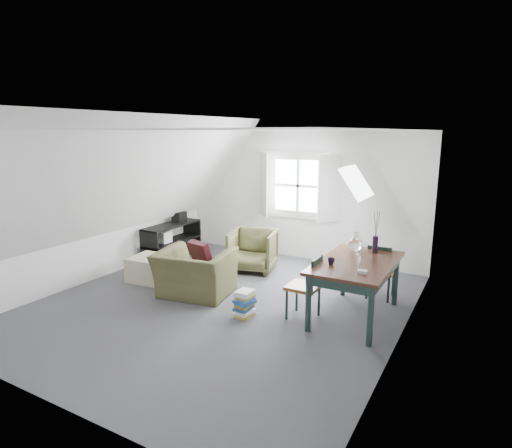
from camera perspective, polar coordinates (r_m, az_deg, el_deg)
The scene contains 24 objects.
floor at distance 6.42m, azimuth -4.55°, elevation -10.52°, with size 5.50×5.50×0.00m, color #46464A.
ceiling at distance 5.93m, azimuth -4.97°, elevation 12.38°, with size 5.50×5.50×0.00m, color white.
wall_back at distance 8.44m, azimuth 5.74°, elevation 3.78°, with size 5.00×5.00×0.00m, color white.
wall_front at distance 4.15m, azimuth -26.57°, elevation -6.33°, with size 5.00×5.00×0.00m, color white.
wall_left at distance 7.71m, azimuth -20.37°, elevation 2.28°, with size 5.50×5.50×0.00m, color white.
wall_right at distance 5.13m, azimuth 19.15°, elevation -2.33°, with size 5.50×5.50×0.00m, color white.
slope_left at distance 6.95m, azimuth -15.55°, elevation 5.96°, with size 5.50×5.50×0.00m, color white.
slope_right at distance 5.27m, azimuth 9.33°, elevation 4.38°, with size 5.50×5.50×0.00m, color white.
dormer_window at distance 8.34m, azimuth 5.56°, elevation 5.07°, with size 1.71×0.35×1.30m.
skylight at distance 6.50m, azimuth 13.28°, elevation 5.41°, with size 0.55×0.75×0.04m, color white.
armchair_near at distance 6.79m, azimuth -8.05°, elevation -9.32°, with size 1.09×0.95×0.71m, color #474727.
armchair_far at distance 7.88m, azimuth -0.41°, elevation -6.11°, with size 0.79×0.82×0.74m, color #474727.
throw_pillow at distance 6.70m, azimuth -7.43°, elevation -3.87°, with size 0.38×0.11×0.38m, color #3B1016.
ottoman at distance 7.53m, azimuth -13.91°, elevation -5.74°, with size 0.61×0.61×0.41m, color #B6AC8D.
dining_table at distance 5.89m, azimuth 13.23°, elevation -5.84°, with size 0.95×1.58×0.79m.
demijohn at distance 6.28m, azimuth 13.16°, elevation -2.62°, with size 0.20×0.20×0.28m.
vase_twigs at distance 6.31m, azimuth 15.60°, elevation -2.51°, with size 0.08×0.08×0.60m.
cup at distance 5.65m, azimuth 9.98°, elevation -5.35°, with size 0.09×0.09×0.09m, color black.
paper_box at distance 5.39m, azimuth 13.99°, elevation -6.20°, with size 0.12×0.08×0.04m, color white.
dining_chair_far at distance 6.72m, azimuth 16.25°, elevation -5.94°, with size 0.40×0.40×0.85m.
dining_chair_near at distance 5.82m, azimuth 6.66°, elevation -8.22°, with size 0.41×0.41×0.87m.
media_shelf at distance 8.70m, azimuth -11.31°, elevation -2.48°, with size 0.44×1.33×0.68m.
electronics_box at distance 8.82m, azimuth -10.20°, elevation 0.89°, with size 0.20×0.27×0.22m, color black.
magazine_stack at distance 5.93m, azimuth -1.51°, elevation -10.58°, with size 0.27×0.32×0.36m.
Camera 1 is at (3.32, -4.91, 2.48)m, focal length 30.00 mm.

